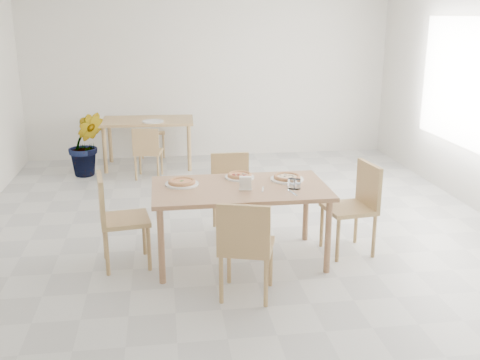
{
  "coord_description": "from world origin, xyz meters",
  "views": [
    {
      "loc": [
        -0.8,
        -5.83,
        2.33
      ],
      "look_at": [
        -0.09,
        -0.79,
        0.82
      ],
      "focal_mm": 42.0,
      "sensor_mm": 36.0,
      "label": 1
    }
  ],
  "objects": [
    {
      "name": "napkin_holder",
      "position": [
        -0.05,
        -0.92,
        0.82
      ],
      "size": [
        0.13,
        0.08,
        0.14
      ],
      "rotation": [
        0.0,
        0.0,
        -0.16
      ],
      "color": "silver",
      "rests_on": "main_table"
    },
    {
      "name": "tumbler_a",
      "position": [
        0.43,
        -0.93,
        0.8
      ],
      "size": [
        0.07,
        0.07,
        0.09
      ],
      "primitive_type": "cylinder",
      "color": "white",
      "rests_on": "main_table"
    },
    {
      "name": "chair_back_s",
      "position": [
        -1.03,
        2.19,
        0.44
      ],
      "size": [
        0.44,
        0.44,
        0.77
      ],
      "rotation": [
        0.0,
        0.0,
        2.98
      ],
      "color": "tan",
      "rests_on": "ground"
    },
    {
      "name": "fork_b",
      "position": [
        0.11,
        -0.92,
        0.75
      ],
      "size": [
        0.05,
        0.17,
        0.01
      ],
      "primitive_type": "cube",
      "rotation": [
        0.0,
        0.0,
        -0.23
      ],
      "color": "silver",
      "rests_on": "main_table"
    },
    {
      "name": "fork_a",
      "position": [
        0.36,
        -1.06,
        0.75
      ],
      "size": [
        0.06,
        0.19,
        0.01
      ],
      "primitive_type": "cube",
      "rotation": [
        0.0,
        0.0,
        0.2
      ],
      "color": "silver",
      "rests_on": "main_table"
    },
    {
      "name": "plate_mushroom",
      "position": [
        0.4,
        -0.63,
        0.76
      ],
      "size": [
        0.33,
        0.33,
        0.02
      ],
      "primitive_type": "cylinder",
      "color": "white",
      "rests_on": "main_table"
    },
    {
      "name": "main_table",
      "position": [
        -0.09,
        -0.79,
        0.68
      ],
      "size": [
        1.67,
        0.95,
        0.75
      ],
      "rotation": [
        0.0,
        0.0,
        0.0
      ],
      "color": "tan",
      "rests_on": "ground"
    },
    {
      "name": "chair_south",
      "position": [
        -0.15,
        -1.59,
        0.51
      ],
      "size": [
        0.54,
        0.54,
        0.88
      ],
      "rotation": [
        0.0,
        0.0,
        2.85
      ],
      "color": "tan",
      "rests_on": "ground"
    },
    {
      "name": "pizza_mushroom",
      "position": [
        0.4,
        -0.63,
        0.78
      ],
      "size": [
        0.3,
        0.3,
        0.03
      ],
      "rotation": [
        0.0,
        0.0,
        -0.16
      ],
      "color": "tan",
      "rests_on": "plate_mushroom"
    },
    {
      "name": "pizza_margherita",
      "position": [
        -0.63,
        -0.65,
        0.78
      ],
      "size": [
        0.31,
        0.31,
        0.03
      ],
      "rotation": [
        0.0,
        0.0,
        0.2
      ],
      "color": "tan",
      "rests_on": "plate_margherita"
    },
    {
      "name": "pizza_pepperoni",
      "position": [
        -0.05,
        -0.5,
        0.78
      ],
      "size": [
        0.26,
        0.26,
        0.03
      ],
      "rotation": [
        0.0,
        0.0,
        0.06
      ],
      "color": "tan",
      "rests_on": "plate_pepperoni"
    },
    {
      "name": "potted_plant",
      "position": [
        -1.92,
        2.5,
        0.48
      ],
      "size": [
        0.58,
        0.49,
        0.96
      ],
      "primitive_type": "imported",
      "rotation": [
        0.0,
        0.0,
        0.13
      ],
      "color": "#245E1C",
      "rests_on": "ground"
    },
    {
      "name": "plate_empty",
      "position": [
        -0.93,
        2.69,
        0.76
      ],
      "size": [
        0.32,
        0.32,
        0.02
      ],
      "primitive_type": "cylinder",
      "color": "white",
      "rests_on": "second_table"
    },
    {
      "name": "chair_east",
      "position": [
        1.1,
        -0.75,
        0.53
      ],
      "size": [
        0.51,
        0.51,
        0.92
      ],
      "rotation": [
        0.0,
        0.0,
        -1.44
      ],
      "color": "tan",
      "rests_on": "ground"
    },
    {
      "name": "chair_west",
      "position": [
        -1.27,
        -0.76,
        0.53
      ],
      "size": [
        0.51,
        0.51,
        0.91
      ],
      "rotation": [
        0.0,
        0.0,
        1.71
      ],
      "color": "tan",
      "rests_on": "ground"
    },
    {
      "name": "tumbler_b",
      "position": [
        0.38,
        -0.92,
        0.8
      ],
      "size": [
        0.07,
        0.07,
        0.1
      ],
      "primitive_type": "cylinder",
      "color": "white",
      "rests_on": "main_table"
    },
    {
      "name": "chair_north",
      "position": [
        -0.07,
        0.03,
        0.5
      ],
      "size": [
        0.43,
        0.43,
        0.85
      ],
      "rotation": [
        0.0,
        0.0,
        0.01
      ],
      "color": "tan",
      "rests_on": "ground"
    },
    {
      "name": "plate_pepperoni",
      "position": [
        -0.05,
        -0.5,
        0.76
      ],
      "size": [
        0.29,
        0.29,
        0.02
      ],
      "primitive_type": "cylinder",
      "color": "white",
      "rests_on": "main_table"
    },
    {
      "name": "chair_back_n",
      "position": [
        -0.96,
        3.67,
        0.48
      ],
      "size": [
        0.43,
        0.43,
        0.83
      ],
      "rotation": [
        0.0,
        0.0,
        -0.04
      ],
      "color": "tan",
      "rests_on": "ground"
    },
    {
      "name": "second_table",
      "position": [
        -1.02,
        2.9,
        0.66
      ],
      "size": [
        1.44,
        0.86,
        0.75
      ],
      "rotation": [
        0.0,
        0.0,
        -0.04
      ],
      "color": "tan",
      "rests_on": "ground"
    },
    {
      "name": "plate_margherita",
      "position": [
        -0.63,
        -0.65,
        0.76
      ],
      "size": [
        0.32,
        0.32,
        0.02
      ],
      "primitive_type": "cylinder",
      "color": "white",
      "rests_on": "main_table"
    }
  ]
}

